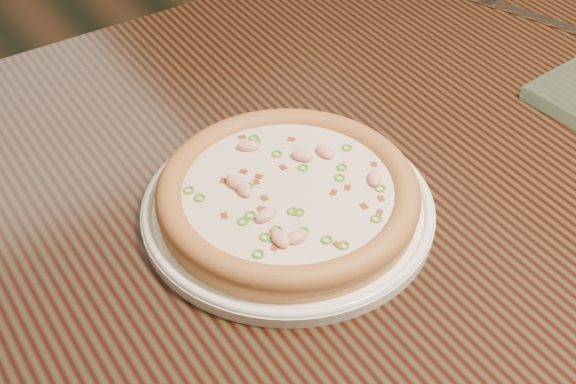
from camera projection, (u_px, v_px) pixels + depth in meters
ground at (119, 190)px, 1.98m from camera, size 9.00×9.00×0.00m
hero_table at (349, 212)px, 0.97m from camera, size 1.20×0.80×0.75m
plate at (288, 208)px, 0.82m from camera, size 0.30×0.30×0.02m
pizza at (288, 194)px, 0.81m from camera, size 0.27×0.27×0.03m
fork at (526, 14)px, 1.13m from camera, size 0.08×0.17×0.00m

